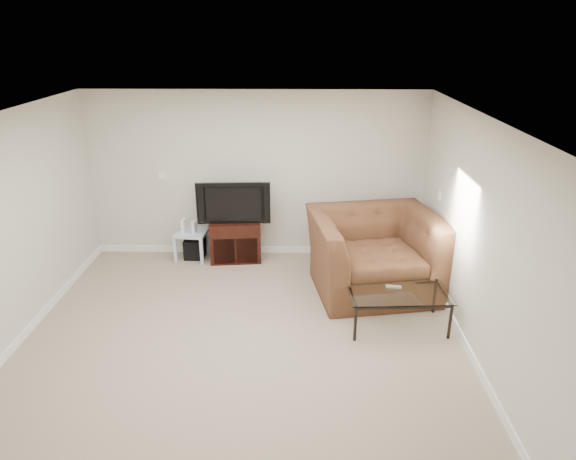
{
  "coord_description": "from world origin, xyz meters",
  "views": [
    {
      "loc": [
        0.62,
        -4.88,
        3.33
      ],
      "look_at": [
        0.5,
        1.2,
        0.9
      ],
      "focal_mm": 32.0,
      "sensor_mm": 36.0,
      "label": 1
    }
  ],
  "objects_px": {
    "side_table": "(193,245)",
    "coffee_table": "(397,309)",
    "recliner": "(375,240)",
    "television": "(234,201)",
    "tv_stand": "(235,239)",
    "subwoofer": "(195,248)"
  },
  "relations": [
    {
      "from": "side_table",
      "to": "recliner",
      "type": "xyz_separation_m",
      "value": [
        2.62,
        -0.94,
        0.49
      ]
    },
    {
      "from": "tv_stand",
      "to": "recliner",
      "type": "bearing_deg",
      "value": -31.75
    },
    {
      "from": "recliner",
      "to": "coffee_table",
      "type": "xyz_separation_m",
      "value": [
        0.16,
        -0.93,
        -0.48
      ]
    },
    {
      "from": "television",
      "to": "side_table",
      "type": "bearing_deg",
      "value": 174.21
    },
    {
      "from": "television",
      "to": "recliner",
      "type": "height_order",
      "value": "recliner"
    },
    {
      "from": "television",
      "to": "coffee_table",
      "type": "height_order",
      "value": "television"
    },
    {
      "from": "television",
      "to": "subwoofer",
      "type": "distance_m",
      "value": 1.01
    },
    {
      "from": "tv_stand",
      "to": "television",
      "type": "bearing_deg",
      "value": -90.0
    },
    {
      "from": "tv_stand",
      "to": "side_table",
      "type": "distance_m",
      "value": 0.67
    },
    {
      "from": "subwoofer",
      "to": "coffee_table",
      "type": "bearing_deg",
      "value": -34.49
    },
    {
      "from": "side_table",
      "to": "coffee_table",
      "type": "xyz_separation_m",
      "value": [
        2.78,
        -1.88,
        0.01
      ]
    },
    {
      "from": "television",
      "to": "recliner",
      "type": "bearing_deg",
      "value": -28.09
    },
    {
      "from": "tv_stand",
      "to": "subwoofer",
      "type": "height_order",
      "value": "tv_stand"
    },
    {
      "from": "subwoofer",
      "to": "recliner",
      "type": "height_order",
      "value": "recliner"
    },
    {
      "from": "tv_stand",
      "to": "side_table",
      "type": "bearing_deg",
      "value": 173.94
    },
    {
      "from": "recliner",
      "to": "coffee_table",
      "type": "bearing_deg",
      "value": -90.17
    },
    {
      "from": "television",
      "to": "recliner",
      "type": "distance_m",
      "value": 2.17
    },
    {
      "from": "television",
      "to": "side_table",
      "type": "relative_size",
      "value": 2.21
    },
    {
      "from": "side_table",
      "to": "recliner",
      "type": "distance_m",
      "value": 2.83
    },
    {
      "from": "television",
      "to": "coffee_table",
      "type": "relative_size",
      "value": 0.86
    },
    {
      "from": "side_table",
      "to": "subwoofer",
      "type": "xyz_separation_m",
      "value": [
        0.03,
        0.01,
        -0.06
      ]
    },
    {
      "from": "side_table",
      "to": "coffee_table",
      "type": "distance_m",
      "value": 3.35
    }
  ]
}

